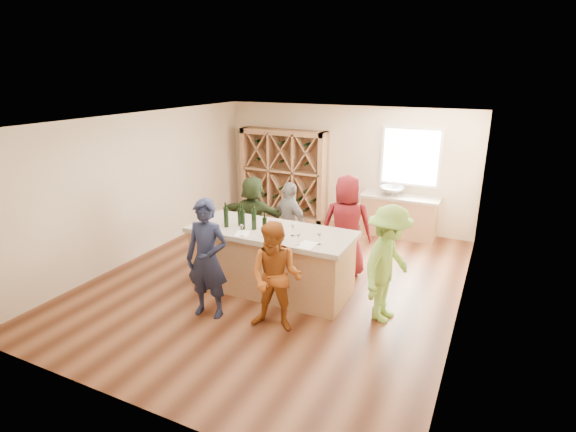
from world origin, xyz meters
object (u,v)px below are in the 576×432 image
at_px(person_far_mid, 290,223).
at_px(person_far_right, 347,226).
at_px(person_near_left, 207,259).
at_px(person_server, 388,264).
at_px(sink, 392,191).
at_px(wine_bottle_f, 265,227).
at_px(tasting_counter_base, 271,262).
at_px(wine_bottle_e, 254,220).
at_px(wine_bottle_a, 226,216).
at_px(person_near_right, 276,277).
at_px(wine_bottle_b, 226,218).
at_px(wine_bottle_c, 240,217).
at_px(wine_rack, 284,175).
at_px(person_far_left, 253,216).
at_px(wine_bottle_d, 243,219).

height_order(person_far_mid, person_far_right, person_far_right).
distance_m(person_near_left, person_server, 2.64).
height_order(sink, wine_bottle_f, wine_bottle_f).
relative_size(tasting_counter_base, person_far_mid, 1.63).
xyz_separation_m(wine_bottle_e, person_far_mid, (0.04, 1.27, -0.45)).
relative_size(sink, person_far_right, 0.29).
bearing_deg(person_server, wine_bottle_f, 108.64).
distance_m(wine_bottle_a, person_near_right, 1.75).
bearing_deg(wine_bottle_e, person_far_mid, 88.02).
distance_m(wine_bottle_b, wine_bottle_c, 0.23).
height_order(wine_rack, wine_bottle_b, wine_rack).
relative_size(wine_bottle_e, person_far_left, 0.21).
distance_m(wine_bottle_a, person_far_mid, 1.46).
bearing_deg(tasting_counter_base, sink, 72.40).
xyz_separation_m(wine_bottle_c, wine_bottle_f, (0.60, -0.25, 0.00)).
bearing_deg(wine_bottle_c, person_near_left, -85.75).
xyz_separation_m(wine_rack, wine_bottle_e, (1.31, -3.74, 0.15)).
xyz_separation_m(wine_bottle_d, person_near_right, (1.05, -0.86, -0.44)).
xyz_separation_m(wine_bottle_a, wine_bottle_c, (0.25, 0.05, -0.00)).
relative_size(sink, person_far_left, 0.34).
distance_m(tasting_counter_base, person_far_left, 1.66).
distance_m(wine_rack, person_far_mid, 2.84).
xyz_separation_m(wine_bottle_e, person_far_left, (-0.80, 1.35, -0.44)).
bearing_deg(wine_bottle_f, person_far_left, 125.55).
xyz_separation_m(wine_rack, wine_bottle_c, (1.01, -3.69, 0.13)).
height_order(wine_bottle_d, wine_bottle_f, wine_bottle_d).
height_order(person_far_right, wine_bottle_f, person_far_right).
relative_size(tasting_counter_base, person_far_right, 1.41).
xyz_separation_m(wine_bottle_d, person_server, (2.38, 0.09, -0.36)).
height_order(person_server, person_far_mid, person_server).
bearing_deg(person_far_right, person_far_left, -17.50).
distance_m(wine_rack, wine_bottle_c, 3.83).
xyz_separation_m(wine_bottle_c, person_far_left, (-0.50, 1.30, -0.43)).
bearing_deg(wine_bottle_b, wine_bottle_d, 4.39).
relative_size(wine_rack, person_far_mid, 1.38).
relative_size(sink, wine_bottle_b, 1.72).
relative_size(sink, person_far_mid, 0.34).
distance_m(wine_bottle_e, person_near_left, 1.09).
height_order(wine_bottle_b, wine_bottle_f, wine_bottle_b).
relative_size(person_near_left, person_server, 1.03).
bearing_deg(person_far_right, wine_rack, -59.81).
bearing_deg(wine_bottle_b, wine_rack, 102.33).
height_order(person_near_left, person_near_right, person_near_left).
distance_m(wine_rack, wine_bottle_d, 3.99).
distance_m(person_near_left, wine_bottle_f, 1.03).
distance_m(wine_bottle_a, person_server, 2.78).
relative_size(wine_bottle_d, person_server, 0.19).
bearing_deg(sink, wine_rack, 178.51).
xyz_separation_m(wine_rack, person_near_left, (1.09, -4.76, -0.19)).
height_order(wine_bottle_a, person_far_left, person_far_left).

